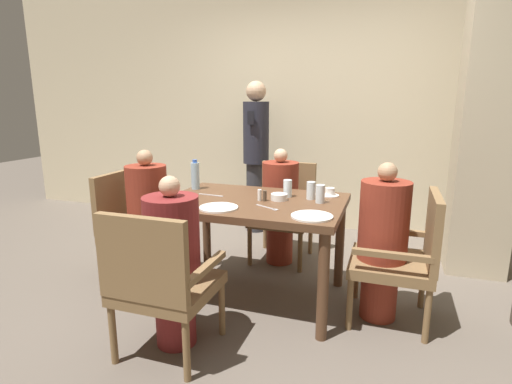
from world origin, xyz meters
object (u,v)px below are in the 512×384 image
at_px(chair_right_side, 405,254).
at_px(diner_in_near_chair, 173,261).
at_px(chair_left_side, 134,223).
at_px(diner_in_right_chair, 382,241).
at_px(glass_tall_far, 320,194).
at_px(chair_near_corner, 160,280).
at_px(diner_in_left_chair, 148,215).
at_px(standing_host, 256,153).
at_px(glass_tall_near, 311,191).
at_px(diner_in_far_chair, 280,205).
at_px(water_bottle, 195,175).
at_px(chair_far_side, 284,208).
at_px(plate_main_left, 312,216).
at_px(plate_main_right, 219,208).
at_px(glass_tall_mid, 288,188).
at_px(bowl_small, 279,197).
at_px(teacup_with_saucer, 330,193).

relative_size(chair_right_side, diner_in_near_chair, 0.85).
relative_size(chair_left_side, diner_in_right_chair, 0.83).
xyz_separation_m(diner_in_near_chair, glass_tall_far, (0.72, 0.79, 0.28)).
distance_m(diner_in_right_chair, chair_near_corner, 1.44).
bearing_deg(diner_in_left_chair, chair_near_corner, -53.12).
distance_m(standing_host, glass_tall_near, 1.62).
bearing_deg(chair_right_side, chair_left_side, 180.00).
relative_size(diner_in_far_chair, chair_right_side, 1.18).
bearing_deg(diner_in_near_chair, chair_left_side, 137.74).
distance_m(chair_left_side, water_bottle, 0.64).
relative_size(diner_in_right_chair, glass_tall_near, 8.34).
distance_m(chair_far_side, water_bottle, 0.95).
bearing_deg(plate_main_left, chair_far_side, 112.57).
distance_m(plate_main_right, glass_tall_mid, 0.59).
height_order(chair_near_corner, glass_tall_far, chair_near_corner).
xyz_separation_m(chair_far_side, diner_in_near_chair, (-0.25, -1.57, 0.06)).
xyz_separation_m(plate_main_right, glass_tall_far, (0.61, 0.37, 0.06)).
distance_m(standing_host, bowl_small, 1.61).
xyz_separation_m(chair_right_side, teacup_with_saucer, (-0.54, 0.31, 0.30)).
xyz_separation_m(standing_host, bowl_small, (0.67, -1.46, -0.12)).
bearing_deg(chair_right_side, chair_near_corner, -146.54).
height_order(plate_main_left, bowl_small, bowl_small).
xyz_separation_m(chair_far_side, glass_tall_mid, (0.20, -0.68, 0.34)).
xyz_separation_m(plate_main_right, glass_tall_near, (0.53, 0.45, 0.06)).
relative_size(diner_in_right_chair, plate_main_right, 4.14).
bearing_deg(bowl_small, teacup_with_saucer, 37.36).
height_order(standing_host, glass_tall_far, standing_host).
bearing_deg(chair_left_side, teacup_with_saucer, 11.37).
height_order(standing_host, water_bottle, standing_host).
bearing_deg(chair_near_corner, glass_tall_mid, 66.04).
height_order(plate_main_left, plate_main_right, same).
relative_size(chair_near_corner, diner_in_near_chair, 0.85).
bearing_deg(diner_in_left_chair, glass_tall_near, 7.18).
height_order(chair_left_side, chair_near_corner, same).
relative_size(glass_tall_mid, glass_tall_far, 1.00).
bearing_deg(glass_tall_far, glass_tall_mid, 158.77).
bearing_deg(chair_near_corner, diner_in_left_chair, 126.88).
xyz_separation_m(diner_in_far_chair, bowl_small, (0.17, -0.65, 0.24)).
distance_m(standing_host, teacup_with_saucer, 1.57).
xyz_separation_m(diner_in_near_chair, plate_main_left, (0.73, 0.42, 0.22)).
height_order(diner_in_near_chair, bowl_small, diner_in_near_chair).
relative_size(diner_in_far_chair, glass_tall_far, 8.15).
bearing_deg(diner_in_near_chair, standing_host, 96.30).
relative_size(plate_main_left, plate_main_right, 1.00).
xyz_separation_m(chair_near_corner, plate_main_left, (0.73, 0.56, 0.28)).
bearing_deg(bowl_small, diner_in_left_chair, -176.78).
bearing_deg(chair_right_side, diner_in_far_chair, 145.56).
height_order(diner_in_right_chair, teacup_with_saucer, diner_in_right_chair).
height_order(chair_left_side, plate_main_right, chair_left_side).
relative_size(chair_far_side, glass_tall_near, 6.89).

